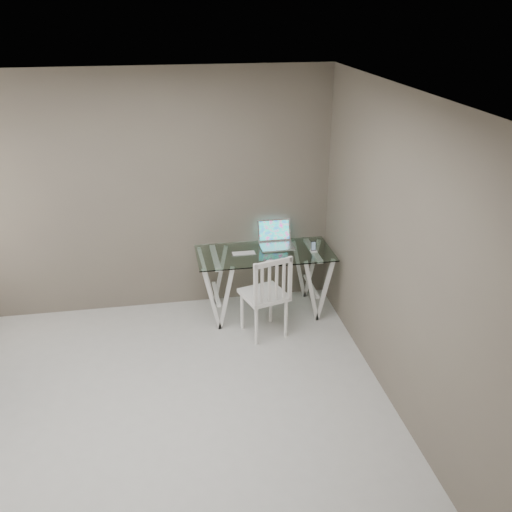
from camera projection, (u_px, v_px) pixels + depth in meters
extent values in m
plane|color=#B8B5B0|center=(166.00, 433.00, 4.75)|extent=(4.50, 4.50, 0.00)
cube|color=white|center=(139.00, 102.00, 3.64)|extent=(4.00, 4.50, 0.02)
cube|color=#655B4F|center=(151.00, 195.00, 6.21)|extent=(4.00, 0.02, 2.70)
cube|color=#655B4F|center=(410.00, 269.00, 4.51)|extent=(0.02, 4.50, 2.70)
cube|color=silver|center=(265.00, 253.00, 6.29)|extent=(1.50, 0.70, 0.01)
cube|color=silver|center=(216.00, 287.00, 6.36)|extent=(0.24, 0.62, 0.72)
cube|color=silver|center=(311.00, 280.00, 6.53)|extent=(0.24, 0.62, 0.72)
cube|color=white|center=(264.00, 295.00, 5.99)|extent=(0.53, 0.53, 0.04)
cylinder|color=white|center=(256.00, 326.00, 5.88)|extent=(0.04, 0.04, 0.44)
cylinder|color=white|center=(286.00, 318.00, 6.02)|extent=(0.04, 0.04, 0.44)
cylinder|color=white|center=(242.00, 311.00, 6.17)|extent=(0.04, 0.04, 0.44)
cylinder|color=white|center=(271.00, 304.00, 6.31)|extent=(0.04, 0.04, 0.44)
cube|color=white|center=(273.00, 282.00, 5.73)|extent=(0.42, 0.15, 0.48)
cube|color=silver|center=(277.00, 246.00, 6.43)|extent=(0.38, 0.26, 0.02)
cube|color=#19D899|center=(274.00, 230.00, 6.52)|extent=(0.38, 0.09, 0.25)
cube|color=silver|center=(244.00, 253.00, 6.26)|extent=(0.27, 0.11, 0.01)
ellipsoid|color=white|center=(270.00, 261.00, 6.04)|extent=(0.10, 0.06, 0.03)
cube|color=white|center=(313.00, 251.00, 6.30)|extent=(0.06, 0.06, 0.01)
cube|color=black|center=(313.00, 246.00, 6.29)|extent=(0.05, 0.03, 0.10)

